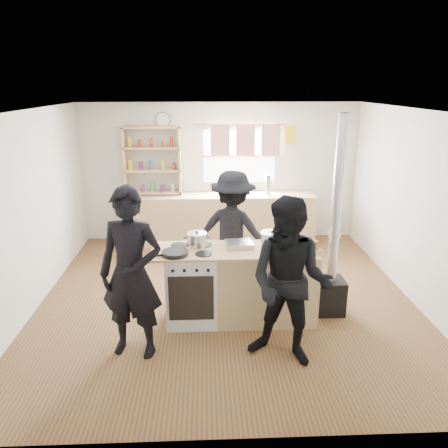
{
  "coord_description": "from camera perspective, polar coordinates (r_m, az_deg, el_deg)",
  "views": [
    {
      "loc": [
        -0.27,
        -5.39,
        2.81
      ],
      "look_at": [
        -0.04,
        -0.1,
        1.1
      ],
      "focal_mm": 35.0,
      "sensor_mm": 36.0,
      "label": 1
    }
  ],
  "objects": [
    {
      "name": "stockpot_counter",
      "position": [
        5.27,
        6.29,
        -2.03
      ],
      "size": [
        0.28,
        0.28,
        0.21
      ],
      "color": "#B8B8BA",
      "rests_on": "cooking_island"
    },
    {
      "name": "back_counter",
      "position": [
        7.97,
        -0.44,
        0.68
      ],
      "size": [
        3.4,
        0.55,
        0.9
      ],
      "primitive_type": "cube",
      "color": "tan",
      "rests_on": "ground"
    },
    {
      "name": "shelving_unit",
      "position": [
        7.89,
        -9.32,
        8.21
      ],
      "size": [
        1.0,
        0.28,
        1.2
      ],
      "color": "tan",
      "rests_on": "back_counter"
    },
    {
      "name": "person_far",
      "position": [
        6.05,
        1.15,
        -1.0
      ],
      "size": [
        1.25,
        0.98,
        1.7
      ],
      "primitive_type": "imported",
      "rotation": [
        0.0,
        0.0,
        2.78
      ],
      "color": "black",
      "rests_on": "ground"
    },
    {
      "name": "bread_board",
      "position": [
        5.22,
        10.96,
        -2.94
      ],
      "size": [
        0.34,
        0.29,
        0.12
      ],
      "color": "tan",
      "rests_on": "cooking_island"
    },
    {
      "name": "cooking_island",
      "position": [
        5.39,
        2.18,
        -7.88
      ],
      "size": [
        1.97,
        0.64,
        0.93
      ],
      "color": "silver",
      "rests_on": "ground"
    },
    {
      "name": "flue_heater",
      "position": [
        5.62,
        13.92,
        -5.13
      ],
      "size": [
        0.35,
        0.35,
        2.5
      ],
      "color": "black",
      "rests_on": "ground"
    },
    {
      "name": "stockpot_stove",
      "position": [
        5.26,
        -3.56,
        -2.06
      ],
      "size": [
        0.25,
        0.25,
        0.2
      ],
      "color": "silver",
      "rests_on": "cooking_island"
    },
    {
      "name": "person_near_left",
      "position": [
        4.65,
        -12.01,
        -6.4
      ],
      "size": [
        0.75,
        0.57,
        1.85
      ],
      "primitive_type": "imported",
      "rotation": [
        0.0,
        0.0,
        -0.21
      ],
      "color": "black",
      "rests_on": "ground"
    },
    {
      "name": "skillet_greens",
      "position": [
        5.04,
        -6.44,
        -3.76
      ],
      "size": [
        0.39,
        0.39,
        0.05
      ],
      "color": "black",
      "rests_on": "cooking_island"
    },
    {
      "name": "ground",
      "position": [
        6.08,
        0.33,
        -9.65
      ],
      "size": [
        5.0,
        5.0,
        0.01
      ],
      "primitive_type": "cube",
      "color": "brown",
      "rests_on": "ground"
    },
    {
      "name": "roast_tray",
      "position": [
        5.26,
        1.99,
        -2.62
      ],
      "size": [
        0.34,
        0.29,
        0.06
      ],
      "color": "silver",
      "rests_on": "cooking_island"
    },
    {
      "name": "person_near_right",
      "position": [
        4.49,
        8.59,
        -7.65
      ],
      "size": [
        1.07,
        0.98,
        1.78
      ],
      "primitive_type": "imported",
      "rotation": [
        0.0,
        0.0,
        -0.45
      ],
      "color": "black",
      "rests_on": "ground"
    },
    {
      "name": "thermos",
      "position": [
        7.88,
        5.77,
        5.04
      ],
      "size": [
        0.1,
        0.1,
        0.33
      ],
      "primitive_type": "cylinder",
      "color": "silver",
      "rests_on": "back_counter"
    }
  ]
}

